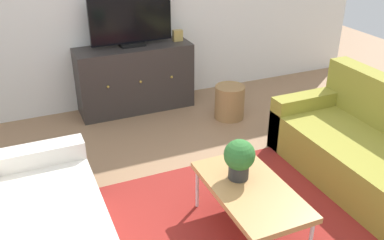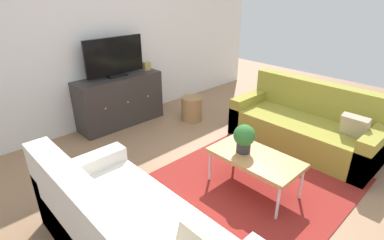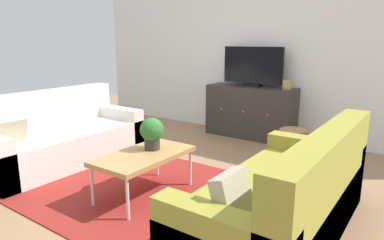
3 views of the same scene
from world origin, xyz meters
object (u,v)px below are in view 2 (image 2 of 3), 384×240
(couch_right_side, at_px, (307,126))
(mantel_clock, at_px, (147,66))
(tv_console, at_px, (120,101))
(potted_plant, at_px, (244,137))
(flat_screen_tv, at_px, (115,57))
(coffee_table, at_px, (255,159))
(couch_left_side, at_px, (126,239))
(wicker_basket, at_px, (192,109))

(couch_right_side, xyz_separation_m, mantel_clock, (-0.93, 2.37, 0.56))
(couch_right_side, xyz_separation_m, tv_console, (-1.48, 2.37, 0.11))
(potted_plant, relative_size, flat_screen_tv, 0.33)
(mantel_clock, bearing_deg, flat_screen_tv, 177.92)
(tv_console, bearing_deg, coffee_table, -87.30)
(potted_plant, xyz_separation_m, tv_console, (-0.09, 2.33, -0.20))
(couch_left_side, xyz_separation_m, coffee_table, (1.52, -0.10, 0.11))
(mantel_clock, bearing_deg, coffee_table, -99.93)
(coffee_table, relative_size, mantel_clock, 7.32)
(couch_right_side, relative_size, wicker_basket, 4.92)
(coffee_table, bearing_deg, flat_screen_tv, 92.68)
(couch_right_side, bearing_deg, wicker_basket, 108.58)
(flat_screen_tv, bearing_deg, wicker_basket, -37.26)
(couch_left_side, distance_m, potted_plant, 1.53)
(coffee_table, distance_m, flat_screen_tv, 2.59)
(potted_plant, bearing_deg, couch_left_side, -178.31)
(tv_console, bearing_deg, couch_left_side, -120.50)
(coffee_table, distance_m, tv_console, 2.48)
(couch_left_side, relative_size, wicker_basket, 4.92)
(coffee_table, bearing_deg, couch_left_side, 176.25)
(coffee_table, bearing_deg, mantel_clock, 80.07)
(flat_screen_tv, height_order, mantel_clock, flat_screen_tv)
(couch_left_side, xyz_separation_m, potted_plant, (1.49, 0.04, 0.32))
(coffee_table, xyz_separation_m, potted_plant, (-0.02, 0.14, 0.21))
(coffee_table, distance_m, potted_plant, 0.25)
(couch_right_side, xyz_separation_m, coffee_table, (-1.37, -0.10, 0.11))
(couch_left_side, xyz_separation_m, couch_right_side, (2.88, 0.00, 0.00))
(couch_right_side, relative_size, tv_console, 1.43)
(potted_plant, bearing_deg, flat_screen_tv, 92.31)
(couch_right_side, height_order, flat_screen_tv, flat_screen_tv)
(couch_left_side, height_order, couch_right_side, same)
(coffee_table, height_order, potted_plant, potted_plant)
(couch_left_side, bearing_deg, mantel_clock, 50.62)
(couch_right_side, height_order, tv_console, couch_right_side)
(mantel_clock, height_order, wicker_basket, mantel_clock)
(couch_left_side, relative_size, coffee_table, 2.01)
(flat_screen_tv, bearing_deg, coffee_table, -87.32)
(couch_right_side, distance_m, wicker_basket, 1.80)
(couch_left_side, bearing_deg, wicker_basket, 36.34)
(flat_screen_tv, relative_size, mantel_clock, 7.20)
(wicker_basket, bearing_deg, couch_left_side, -143.66)
(potted_plant, relative_size, mantel_clock, 2.39)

